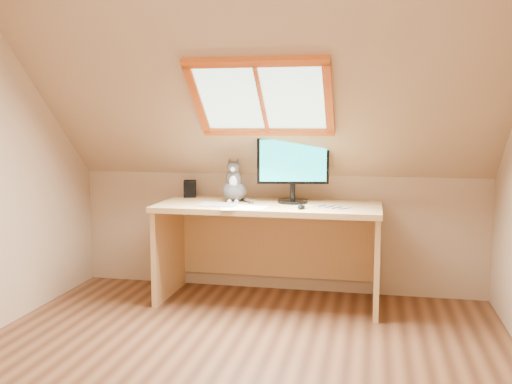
# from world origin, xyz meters

# --- Properties ---
(ground) EXTENTS (3.50, 3.50, 0.00)m
(ground) POSITION_xyz_m (0.00, 0.00, 0.00)
(ground) COLOR brown
(ground) RESTS_ON ground
(room_shell) EXTENTS (3.52, 3.52, 2.41)m
(room_shell) POSITION_xyz_m (0.00, -0.09, 1.43)
(room_shell) COLOR tan
(room_shell) RESTS_ON ground
(desk) EXTENTS (1.76, 0.77, 0.80)m
(desk) POSITION_xyz_m (-0.01, 1.45, 0.57)
(desk) COLOR tan
(desk) RESTS_ON ground
(monitor) EXTENTS (0.57, 0.24, 0.53)m
(monitor) POSITION_xyz_m (0.17, 1.47, 1.11)
(monitor) COLOR black
(monitor) RESTS_ON desk
(cat) EXTENTS (0.23, 0.26, 0.36)m
(cat) POSITION_xyz_m (-0.31, 1.44, 0.93)
(cat) COLOR #4A4341
(cat) RESTS_ON desk
(desk_speaker) EXTENTS (0.12, 0.12, 0.14)m
(desk_speaker) POSITION_xyz_m (-0.75, 1.63, 0.88)
(desk_speaker) COLOR black
(desk_speaker) RESTS_ON desk
(graphics_tablet) EXTENTS (0.29, 0.21, 0.01)m
(graphics_tablet) POSITION_xyz_m (-0.37, 1.20, 0.81)
(graphics_tablet) COLOR #B2B2B7
(graphics_tablet) RESTS_ON desk
(mouse) EXTENTS (0.07, 0.10, 0.03)m
(mouse) POSITION_xyz_m (0.28, 1.16, 0.82)
(mouse) COLOR black
(mouse) RESTS_ON desk
(papers) EXTENTS (0.33, 0.27, 0.00)m
(papers) POSITION_xyz_m (-0.12, 1.12, 0.80)
(papers) COLOR white
(papers) RESTS_ON desk
(cables) EXTENTS (0.51, 0.26, 0.01)m
(cables) POSITION_xyz_m (0.42, 1.26, 0.81)
(cables) COLOR silver
(cables) RESTS_ON desk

